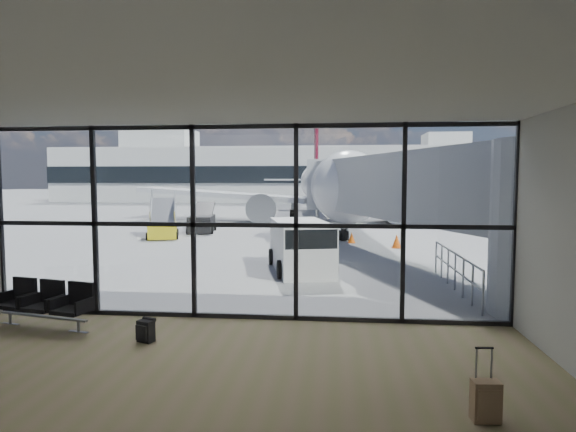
% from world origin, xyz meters
% --- Properties ---
extents(ground, '(220.00, 220.00, 0.00)m').
position_xyz_m(ground, '(0.00, 40.00, 0.00)').
color(ground, slate).
rests_on(ground, ground).
extents(lounge_shell, '(12.02, 8.01, 4.51)m').
position_xyz_m(lounge_shell, '(0.00, -4.80, 2.65)').
color(lounge_shell, '#696342').
rests_on(lounge_shell, ground).
extents(glass_curtain_wall, '(12.10, 0.12, 4.50)m').
position_xyz_m(glass_curtain_wall, '(0.00, 0.00, 2.25)').
color(glass_curtain_wall, white).
rests_on(glass_curtain_wall, ground).
extents(jet_bridge, '(8.00, 16.50, 4.33)m').
position_xyz_m(jet_bridge, '(4.90, 7.07, 2.76)').
color(jet_bridge, '#929497').
rests_on(jet_bridge, ground).
extents(apron_railing, '(0.06, 5.46, 1.11)m').
position_xyz_m(apron_railing, '(5.60, 3.50, 0.72)').
color(apron_railing, gray).
rests_on(apron_railing, ground).
extents(far_terminal, '(80.00, 12.20, 11.00)m').
position_xyz_m(far_terminal, '(-0.59, 61.97, 4.21)').
color(far_terminal, '#B6B7B2').
rests_on(far_terminal, ground).
extents(tree_0, '(4.95, 4.95, 7.12)m').
position_xyz_m(tree_0, '(-45.00, 72.00, 4.63)').
color(tree_0, '#382619').
rests_on(tree_0, ground).
extents(tree_1, '(5.61, 5.61, 8.07)m').
position_xyz_m(tree_1, '(-39.00, 72.00, 5.25)').
color(tree_1, '#382619').
rests_on(tree_1, ground).
extents(tree_2, '(6.27, 6.27, 9.03)m').
position_xyz_m(tree_2, '(-33.00, 72.00, 5.88)').
color(tree_2, '#382619').
rests_on(tree_2, ground).
extents(tree_3, '(4.95, 4.95, 7.12)m').
position_xyz_m(tree_3, '(-27.00, 72.00, 4.63)').
color(tree_3, '#382619').
rests_on(tree_3, ground).
extents(tree_4, '(5.61, 5.61, 8.07)m').
position_xyz_m(tree_4, '(-21.00, 72.00, 5.25)').
color(tree_4, '#382619').
rests_on(tree_4, ground).
extents(tree_5, '(6.27, 6.27, 9.03)m').
position_xyz_m(tree_5, '(-15.00, 72.00, 5.88)').
color(tree_5, '#382619').
rests_on(tree_5, ground).
extents(seating_row, '(2.30, 1.09, 1.02)m').
position_xyz_m(seating_row, '(-4.22, -1.02, 0.56)').
color(seating_row, gray).
rests_on(seating_row, ground).
extents(backpack, '(0.38, 0.37, 0.48)m').
position_xyz_m(backpack, '(-1.66, -1.81, 0.23)').
color(backpack, black).
rests_on(backpack, ground).
extents(suitcase, '(0.38, 0.29, 0.99)m').
position_xyz_m(suitcase, '(4.11, -4.43, 0.30)').
color(suitcase, '#7D6245').
rests_on(suitcase, ground).
extents(airliner, '(30.98, 35.98, 9.27)m').
position_xyz_m(airliner, '(1.27, 28.31, 2.82)').
color(airliner, silver).
rests_on(airliner, ground).
extents(service_van, '(2.71, 4.37, 1.77)m').
position_xyz_m(service_van, '(0.89, 6.01, 0.91)').
color(service_van, silver).
rests_on(service_van, ground).
extents(belt_loader, '(1.95, 4.07, 1.80)m').
position_xyz_m(belt_loader, '(-6.18, 18.21, 0.61)').
color(belt_loader, black).
rests_on(belt_loader, ground).
extents(mobile_stairs, '(2.33, 3.40, 2.19)m').
position_xyz_m(mobile_stairs, '(-7.56, 15.17, 0.53)').
color(mobile_stairs, gold).
rests_on(mobile_stairs, ground).
extents(traffic_cone_a, '(0.39, 0.39, 0.56)m').
position_xyz_m(traffic_cone_a, '(2.92, 13.96, 0.27)').
color(traffic_cone_a, '#DA550B').
rests_on(traffic_cone_a, ground).
extents(traffic_cone_b, '(0.41, 0.41, 0.58)m').
position_xyz_m(traffic_cone_b, '(0.90, 11.56, 0.28)').
color(traffic_cone_b, red).
rests_on(traffic_cone_b, ground).
extents(traffic_cone_c, '(0.46, 0.46, 0.66)m').
position_xyz_m(traffic_cone_c, '(5.00, 12.31, 0.31)').
color(traffic_cone_c, '#D04E0A').
rests_on(traffic_cone_c, ground).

